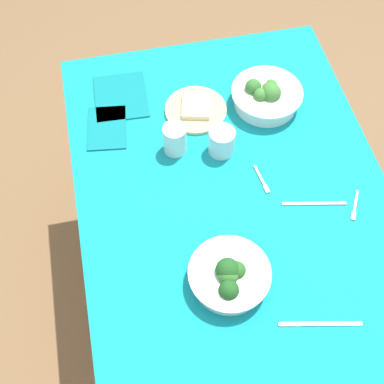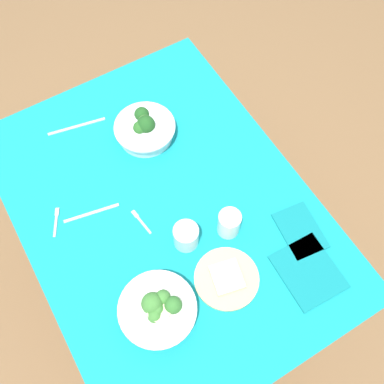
{
  "view_description": "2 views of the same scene",
  "coord_description": "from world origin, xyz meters",
  "px_view_note": "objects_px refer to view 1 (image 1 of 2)",
  "views": [
    {
      "loc": [
        -0.82,
        0.3,
        2.11
      ],
      "look_at": [
        -0.02,
        0.13,
        0.82
      ],
      "focal_mm": 49.74,
      "sensor_mm": 36.0,
      "label": 1
    },
    {
      "loc": [
        0.61,
        -0.26,
        2.18
      ],
      "look_at": [
        0.01,
        0.1,
        0.82
      ],
      "focal_mm": 43.11,
      "sensor_mm": 36.0,
      "label": 2
    }
  ],
  "objects_px": {
    "broccoli_bowl_near": "(266,96)",
    "fork_by_far_bowl": "(262,181)",
    "broccoli_bowl_far": "(229,276)",
    "napkin_folded_upper": "(121,97)",
    "water_glass_center": "(222,141)",
    "table_knife_right": "(320,324)",
    "bread_side_plate": "(196,109)",
    "water_glass_side": "(175,139)",
    "table_knife_left": "(314,204)",
    "fork_by_near_bowl": "(355,207)",
    "napkin_folded_lower": "(107,128)"
  },
  "relations": [
    {
      "from": "fork_by_near_bowl",
      "to": "table_knife_right",
      "type": "relative_size",
      "value": 0.45
    },
    {
      "from": "broccoli_bowl_far",
      "to": "broccoli_bowl_near",
      "type": "height_order",
      "value": "broccoli_bowl_near"
    },
    {
      "from": "water_glass_center",
      "to": "water_glass_side",
      "type": "distance_m",
      "value": 0.15
    },
    {
      "from": "broccoli_bowl_far",
      "to": "napkin_folded_upper",
      "type": "xyz_separation_m",
      "value": [
        0.72,
        0.19,
        -0.04
      ]
    },
    {
      "from": "broccoli_bowl_far",
      "to": "napkin_folded_upper",
      "type": "height_order",
      "value": "broccoli_bowl_far"
    },
    {
      "from": "water_glass_side",
      "to": "napkin_folded_upper",
      "type": "height_order",
      "value": "water_glass_side"
    },
    {
      "from": "broccoli_bowl_far",
      "to": "fork_by_near_bowl",
      "type": "bearing_deg",
      "value": -70.08
    },
    {
      "from": "water_glass_center",
      "to": "fork_by_near_bowl",
      "type": "relative_size",
      "value": 0.92
    },
    {
      "from": "fork_by_far_bowl",
      "to": "napkin_folded_lower",
      "type": "relative_size",
      "value": 0.59
    },
    {
      "from": "broccoli_bowl_near",
      "to": "table_knife_right",
      "type": "xyz_separation_m",
      "value": [
        -0.75,
        0.07,
        -0.04
      ]
    },
    {
      "from": "broccoli_bowl_near",
      "to": "table_knife_right",
      "type": "height_order",
      "value": "broccoli_bowl_near"
    },
    {
      "from": "fork_by_far_bowl",
      "to": "napkin_folded_upper",
      "type": "bearing_deg",
      "value": -146.47
    },
    {
      "from": "bread_side_plate",
      "to": "fork_by_near_bowl",
      "type": "bearing_deg",
      "value": -140.29
    },
    {
      "from": "napkin_folded_upper",
      "to": "water_glass_side",
      "type": "bearing_deg",
      "value": -151.09
    },
    {
      "from": "napkin_folded_upper",
      "to": "napkin_folded_lower",
      "type": "xyz_separation_m",
      "value": [
        -0.12,
        0.06,
        0.0
      ]
    },
    {
      "from": "fork_by_near_bowl",
      "to": "napkin_folded_upper",
      "type": "relative_size",
      "value": 0.47
    },
    {
      "from": "napkin_folded_lower",
      "to": "broccoli_bowl_far",
      "type": "bearing_deg",
      "value": -156.74
    },
    {
      "from": "broccoli_bowl_far",
      "to": "water_glass_side",
      "type": "bearing_deg",
      "value": 6.73
    },
    {
      "from": "broccoli_bowl_far",
      "to": "water_glass_center",
      "type": "relative_size",
      "value": 2.47
    },
    {
      "from": "bread_side_plate",
      "to": "water_glass_side",
      "type": "xyz_separation_m",
      "value": [
        -0.14,
        0.1,
        0.04
      ]
    },
    {
      "from": "water_glass_side",
      "to": "fork_by_far_bowl",
      "type": "relative_size",
      "value": 0.95
    },
    {
      "from": "table_knife_left",
      "to": "napkin_folded_lower",
      "type": "relative_size",
      "value": 1.07
    },
    {
      "from": "bread_side_plate",
      "to": "fork_by_near_bowl",
      "type": "distance_m",
      "value": 0.59
    },
    {
      "from": "water_glass_side",
      "to": "table_knife_left",
      "type": "distance_m",
      "value": 0.46
    },
    {
      "from": "broccoli_bowl_near",
      "to": "napkin_folded_lower",
      "type": "height_order",
      "value": "broccoli_bowl_near"
    },
    {
      "from": "napkin_folded_upper",
      "to": "napkin_folded_lower",
      "type": "relative_size",
      "value": 1.16
    },
    {
      "from": "water_glass_center",
      "to": "fork_by_far_bowl",
      "type": "relative_size",
      "value": 0.85
    },
    {
      "from": "broccoli_bowl_far",
      "to": "water_glass_side",
      "type": "relative_size",
      "value": 2.21
    },
    {
      "from": "fork_by_far_bowl",
      "to": "table_knife_left",
      "type": "height_order",
      "value": "same"
    },
    {
      "from": "table_knife_left",
      "to": "table_knife_right",
      "type": "xyz_separation_m",
      "value": [
        -0.35,
        0.1,
        0.0
      ]
    },
    {
      "from": "broccoli_bowl_near",
      "to": "napkin_folded_upper",
      "type": "relative_size",
      "value": 1.14
    },
    {
      "from": "table_knife_right",
      "to": "napkin_folded_lower",
      "type": "distance_m",
      "value": 0.89
    },
    {
      "from": "fork_by_far_bowl",
      "to": "napkin_folded_upper",
      "type": "xyz_separation_m",
      "value": [
        0.42,
        0.37,
        0.0
      ]
    },
    {
      "from": "fork_by_near_bowl",
      "to": "table_knife_left",
      "type": "bearing_deg",
      "value": -78.25
    },
    {
      "from": "broccoli_bowl_near",
      "to": "fork_by_far_bowl",
      "type": "relative_size",
      "value": 2.22
    },
    {
      "from": "table_knife_right",
      "to": "napkin_folded_upper",
      "type": "xyz_separation_m",
      "value": [
        0.88,
        0.4,
        0.0
      ]
    },
    {
      "from": "bread_side_plate",
      "to": "water_glass_side",
      "type": "relative_size",
      "value": 2.04
    },
    {
      "from": "water_glass_center",
      "to": "fork_by_far_bowl",
      "type": "distance_m",
      "value": 0.17
    },
    {
      "from": "fork_by_near_bowl",
      "to": "napkin_folded_lower",
      "type": "xyz_separation_m",
      "value": [
        0.44,
        0.67,
        0.0
      ]
    },
    {
      "from": "broccoli_bowl_far",
      "to": "water_glass_center",
      "type": "xyz_separation_m",
      "value": [
        0.43,
        -0.09,
        0.0
      ]
    },
    {
      "from": "water_glass_center",
      "to": "broccoli_bowl_far",
      "type": "bearing_deg",
      "value": 168.71
    },
    {
      "from": "table_knife_left",
      "to": "napkin_folded_upper",
      "type": "bearing_deg",
      "value": 144.24
    },
    {
      "from": "broccoli_bowl_near",
      "to": "table_knife_left",
      "type": "distance_m",
      "value": 0.41
    },
    {
      "from": "table_knife_left",
      "to": "water_glass_center",
      "type": "bearing_deg",
      "value": 142.58
    },
    {
      "from": "broccoli_bowl_near",
      "to": "fork_by_far_bowl",
      "type": "height_order",
      "value": "broccoli_bowl_near"
    },
    {
      "from": "fork_by_far_bowl",
      "to": "fork_by_near_bowl",
      "type": "bearing_deg",
      "value": 51.31
    },
    {
      "from": "water_glass_center",
      "to": "napkin_folded_upper",
      "type": "height_order",
      "value": "water_glass_center"
    },
    {
      "from": "broccoli_bowl_near",
      "to": "napkin_folded_upper",
      "type": "height_order",
      "value": "broccoli_bowl_near"
    },
    {
      "from": "bread_side_plate",
      "to": "napkin_folded_upper",
      "type": "distance_m",
      "value": 0.26
    },
    {
      "from": "broccoli_bowl_far",
      "to": "table_knife_right",
      "type": "distance_m",
      "value": 0.26
    }
  ]
}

